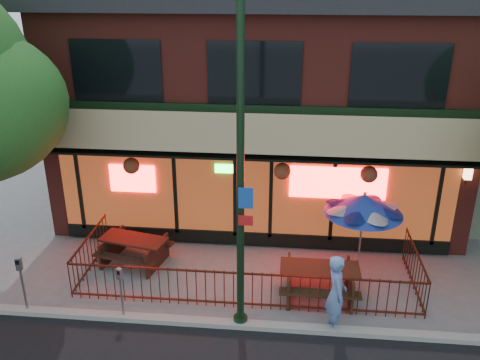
# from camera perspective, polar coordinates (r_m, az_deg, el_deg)

# --- Properties ---
(ground) EXTENTS (80.00, 80.00, 0.00)m
(ground) POSITION_cam_1_polar(r_m,az_deg,el_deg) (12.26, 0.24, -14.69)
(ground) COLOR gray
(ground) RESTS_ON ground
(curb) EXTENTS (80.00, 0.25, 0.12)m
(curb) POSITION_cam_1_polar(r_m,az_deg,el_deg) (11.83, -0.00, -15.91)
(curb) COLOR #999993
(curb) RESTS_ON ground
(restaurant_building) EXTENTS (12.96, 9.49, 8.05)m
(restaurant_building) POSITION_cam_1_polar(r_m,az_deg,el_deg) (17.19, 2.56, 11.39)
(restaurant_building) COLOR maroon
(restaurant_building) RESTS_ON ground
(patio_fence) EXTENTS (8.44, 2.62, 1.00)m
(patio_fence) POSITION_cam_1_polar(r_m,az_deg,el_deg) (12.31, 0.47, -10.94)
(patio_fence) COLOR #45190E
(patio_fence) RESTS_ON ground
(street_light) EXTENTS (0.43, 0.32, 7.00)m
(street_light) POSITION_cam_1_polar(r_m,az_deg,el_deg) (10.30, 0.06, -1.94)
(street_light) COLOR black
(street_light) RESTS_ON ground
(picnic_table_left) EXTENTS (2.03, 1.72, 0.76)m
(picnic_table_left) POSITION_cam_1_polar(r_m,az_deg,el_deg) (14.13, -11.81, -7.35)
(picnic_table_left) COLOR #341A13
(picnic_table_left) RESTS_ON ground
(picnic_table_right) EXTENTS (1.91, 1.46, 0.81)m
(picnic_table_right) POSITION_cam_1_polar(r_m,az_deg,el_deg) (12.66, 8.89, -10.72)
(picnic_table_right) COLOR #392114
(picnic_table_right) RESTS_ON ground
(patio_umbrella) EXTENTS (2.00, 2.00, 2.28)m
(patio_umbrella) POSITION_cam_1_polar(r_m,az_deg,el_deg) (13.22, 13.74, -2.64)
(patio_umbrella) COLOR gray
(patio_umbrella) RESTS_ON ground
(pedestrian) EXTENTS (0.53, 0.73, 1.85)m
(pedestrian) POSITION_cam_1_polar(r_m,az_deg,el_deg) (11.46, 10.73, -12.42)
(pedestrian) COLOR #6485C8
(pedestrian) RESTS_ON ground
(parking_meter_near) EXTENTS (0.15, 0.14, 1.34)m
(parking_meter_near) POSITION_cam_1_polar(r_m,az_deg,el_deg) (11.86, -13.27, -11.43)
(parking_meter_near) COLOR gray
(parking_meter_near) RESTS_ON ground
(parking_meter_far) EXTENTS (0.15, 0.13, 1.47)m
(parking_meter_far) POSITION_cam_1_polar(r_m,az_deg,el_deg) (12.71, -23.36, -9.89)
(parking_meter_far) COLOR gray
(parking_meter_far) RESTS_ON ground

